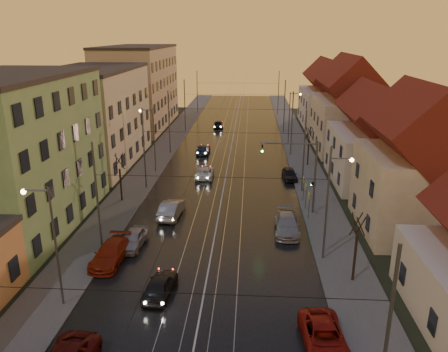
% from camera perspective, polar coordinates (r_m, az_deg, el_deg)
% --- Properties ---
extents(ground, '(160.00, 160.00, 0.00)m').
position_cam_1_polar(ground, '(27.02, -3.54, -19.58)').
color(ground, black).
rests_on(ground, ground).
extents(road, '(16.00, 120.00, 0.04)m').
position_cam_1_polar(road, '(63.42, 0.82, 3.10)').
color(road, black).
rests_on(road, ground).
extents(sidewalk_left, '(4.00, 120.00, 0.15)m').
position_cam_1_polar(sidewalk_left, '(64.64, -8.09, 3.26)').
color(sidewalk_left, '#4C4C4C').
rests_on(sidewalk_left, ground).
extents(sidewalk_right, '(4.00, 120.00, 0.15)m').
position_cam_1_polar(sidewalk_right, '(63.74, 9.85, 2.96)').
color(sidewalk_right, '#4C4C4C').
rests_on(sidewalk_right, ground).
extents(tram_rail_0, '(0.06, 120.00, 0.03)m').
position_cam_1_polar(tram_rail_0, '(63.55, -1.17, 3.16)').
color(tram_rail_0, gray).
rests_on(tram_rail_0, road).
extents(tram_rail_1, '(0.06, 120.00, 0.03)m').
position_cam_1_polar(tram_rail_1, '(63.45, 0.12, 3.14)').
color(tram_rail_1, gray).
rests_on(tram_rail_1, road).
extents(tram_rail_2, '(0.06, 120.00, 0.03)m').
position_cam_1_polar(tram_rail_2, '(63.38, 1.51, 3.12)').
color(tram_rail_2, gray).
rests_on(tram_rail_2, road).
extents(tram_rail_3, '(0.06, 120.00, 0.03)m').
position_cam_1_polar(tram_rail_3, '(63.35, 2.81, 3.10)').
color(tram_rail_3, gray).
rests_on(tram_rail_3, road).
extents(apartment_left_1, '(10.00, 18.00, 13.00)m').
position_cam_1_polar(apartment_left_1, '(41.87, -25.75, 2.49)').
color(apartment_left_1, '#608B58').
rests_on(apartment_left_1, ground).
extents(apartment_left_2, '(10.00, 20.00, 12.00)m').
position_cam_1_polar(apartment_left_2, '(59.75, -16.60, 7.29)').
color(apartment_left_2, '#B8AE8E').
rests_on(apartment_left_2, ground).
extents(apartment_left_3, '(10.00, 24.00, 14.00)m').
position_cam_1_polar(apartment_left_3, '(82.31, -11.03, 11.22)').
color(apartment_left_3, tan).
rests_on(apartment_left_3, ground).
extents(house_right_1, '(8.67, 10.20, 10.80)m').
position_cam_1_polar(house_right_1, '(40.37, 23.85, 0.66)').
color(house_right_1, '#BBAE8F').
rests_on(house_right_1, ground).
extents(house_right_2, '(9.18, 12.24, 9.20)m').
position_cam_1_polar(house_right_2, '(52.52, 19.09, 4.10)').
color(house_right_2, silver).
rests_on(house_right_2, ground).
extents(house_right_3, '(9.18, 14.28, 11.50)m').
position_cam_1_polar(house_right_3, '(66.57, 15.91, 8.23)').
color(house_right_3, '#BBAE8F').
rests_on(house_right_3, ground).
extents(house_right_4, '(9.18, 16.32, 10.00)m').
position_cam_1_polar(house_right_4, '(84.16, 13.37, 9.87)').
color(house_right_4, silver).
rests_on(house_right_4, ground).
extents(catenary_pole_r_0, '(0.16, 0.16, 9.00)m').
position_cam_1_polar(catenary_pole_r_0, '(20.19, 20.45, -19.74)').
color(catenary_pole_r_0, '#595B60').
rests_on(catenary_pole_r_0, ground).
extents(catenary_pole_l_1, '(0.16, 0.16, 9.00)m').
position_cam_1_polar(catenary_pole_l_1, '(34.45, -16.20, -3.01)').
color(catenary_pole_l_1, '#595B60').
rests_on(catenary_pole_l_1, ground).
extents(catenary_pole_r_1, '(0.16, 0.16, 9.00)m').
position_cam_1_polar(catenary_pole_r_1, '(32.98, 13.29, -3.72)').
color(catenary_pole_r_1, '#595B60').
rests_on(catenary_pole_r_1, ground).
extents(catenary_pole_l_2, '(0.16, 0.16, 9.00)m').
position_cam_1_polar(catenary_pole_l_2, '(48.14, -10.40, 3.41)').
color(catenary_pole_l_2, '#595B60').
rests_on(catenary_pole_l_2, ground).
extents(catenary_pole_r_2, '(0.16, 0.16, 9.00)m').
position_cam_1_polar(catenary_pole_r_2, '(47.09, 10.41, 3.08)').
color(catenary_pole_r_2, '#595B60').
rests_on(catenary_pole_r_2, ground).
extents(catenary_pole_l_3, '(0.16, 0.16, 9.00)m').
position_cam_1_polar(catenary_pole_l_3, '(62.43, -7.18, 6.94)').
color(catenary_pole_l_3, '#595B60').
rests_on(catenary_pole_l_3, ground).
extents(catenary_pole_r_3, '(0.16, 0.16, 9.00)m').
position_cam_1_polar(catenary_pole_r_3, '(61.62, 8.86, 6.72)').
color(catenary_pole_r_3, '#595B60').
rests_on(catenary_pole_r_3, ground).
extents(catenary_pole_l_4, '(0.16, 0.16, 9.00)m').
position_cam_1_polar(catenary_pole_l_4, '(76.99, -5.14, 9.13)').
color(catenary_pole_l_4, '#595B60').
rests_on(catenary_pole_l_4, ground).
extents(catenary_pole_r_4, '(0.16, 0.16, 9.00)m').
position_cam_1_polar(catenary_pole_r_4, '(76.34, 7.89, 8.96)').
color(catenary_pole_r_4, '#595B60').
rests_on(catenary_pole_r_4, ground).
extents(catenary_pole_l_5, '(0.16, 0.16, 9.00)m').
position_cam_1_polar(catenary_pole_l_5, '(94.64, -3.51, 10.86)').
color(catenary_pole_l_5, '#595B60').
rests_on(catenary_pole_l_5, ground).
extents(catenary_pole_r_5, '(0.16, 0.16, 9.00)m').
position_cam_1_polar(catenary_pole_r_5, '(94.12, 7.12, 10.71)').
color(catenary_pole_r_5, '#595B60').
rests_on(catenary_pole_r_5, ground).
extents(street_lamp_0, '(1.75, 0.32, 8.00)m').
position_cam_1_polar(street_lamp_0, '(28.57, -21.82, -7.27)').
color(street_lamp_0, '#595B60').
rests_on(street_lamp_0, ground).
extents(street_lamp_1, '(1.75, 0.32, 8.00)m').
position_cam_1_polar(street_lamp_1, '(33.85, 13.92, -2.50)').
color(street_lamp_1, '#595B60').
rests_on(street_lamp_1, ground).
extents(street_lamp_2, '(1.75, 0.32, 8.00)m').
position_cam_1_polar(street_lamp_2, '(53.83, -9.45, 5.45)').
color(street_lamp_2, '#595B60').
rests_on(street_lamp_2, ground).
extents(street_lamp_3, '(1.75, 0.32, 8.00)m').
position_cam_1_polar(street_lamp_3, '(68.45, 8.80, 8.19)').
color(street_lamp_3, '#595B60').
rests_on(street_lamp_3, ground).
extents(traffic_light_mast, '(5.30, 0.32, 7.20)m').
position_cam_1_polar(traffic_light_mast, '(41.26, 10.50, 1.07)').
color(traffic_light_mast, '#595B60').
rests_on(traffic_light_mast, ground).
extents(bare_tree_0, '(1.09, 1.09, 5.11)m').
position_cam_1_polar(bare_tree_0, '(45.43, -13.38, -0.33)').
color(bare_tree_0, black).
rests_on(bare_tree_0, ground).
extents(bare_tree_1, '(1.09, 1.09, 5.11)m').
position_cam_1_polar(bare_tree_1, '(31.45, 16.82, -9.19)').
color(bare_tree_1, black).
rests_on(bare_tree_1, ground).
extents(bare_tree_2, '(1.09, 1.09, 5.11)m').
position_cam_1_polar(bare_tree_2, '(57.42, 10.98, 3.70)').
color(bare_tree_2, black).
rests_on(bare_tree_2, ground).
extents(driving_car_0, '(2.03, 4.23, 1.39)m').
position_cam_1_polar(driving_car_0, '(29.97, -8.35, -13.93)').
color(driving_car_0, black).
rests_on(driving_car_0, ground).
extents(driving_car_1, '(2.04, 4.87, 1.57)m').
position_cam_1_polar(driving_car_1, '(41.46, -6.88, -4.27)').
color(driving_car_1, gray).
rests_on(driving_car_1, ground).
extents(driving_car_2, '(2.13, 4.47, 1.23)m').
position_cam_1_polar(driving_car_2, '(52.29, -2.55, 0.45)').
color(driving_car_2, silver).
rests_on(driving_car_2, ground).
extents(driving_car_3, '(1.89, 4.53, 1.31)m').
position_cam_1_polar(driving_car_3, '(62.78, -2.75, 3.52)').
color(driving_car_3, '#182A48').
rests_on(driving_car_3, ground).
extents(driving_car_4, '(1.84, 4.26, 1.43)m').
position_cam_1_polar(driving_car_4, '(79.85, -0.73, 6.77)').
color(driving_car_4, black).
rests_on(driving_car_4, ground).
extents(parked_left_2, '(2.34, 5.15, 1.46)m').
position_cam_1_polar(parked_left_2, '(34.47, -14.62, -9.74)').
color(parked_left_2, maroon).
rests_on(parked_left_2, ground).
extents(parked_left_3, '(1.94, 4.22, 1.40)m').
position_cam_1_polar(parked_left_3, '(36.38, -11.79, -8.02)').
color(parked_left_3, '#A0A0A5').
rests_on(parked_left_3, ground).
extents(parked_right_0, '(2.55, 5.08, 1.38)m').
position_cam_1_polar(parked_right_0, '(26.01, 12.93, -19.88)').
color(parked_right_0, maroon).
rests_on(parked_right_0, ground).
extents(parked_right_1, '(2.24, 5.17, 1.48)m').
position_cam_1_polar(parked_right_1, '(38.47, 8.22, -6.25)').
color(parked_right_1, '#9F9EA3').
rests_on(parked_right_1, ground).
extents(parked_right_2, '(1.82, 3.95, 1.31)m').
position_cam_1_polar(parked_right_2, '(52.09, 8.57, 0.24)').
color(parked_right_2, black).
rests_on(parked_right_2, ground).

